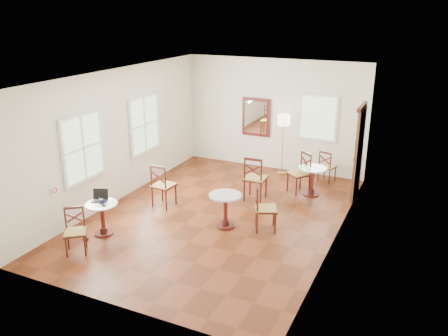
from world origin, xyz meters
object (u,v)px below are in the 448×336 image
chair_near_b (75,231)px  chair_near_a (163,185)px  laptop (100,198)px  power_adapter (86,239)px  chair_back_a (327,166)px  chair_mid_b (265,208)px  cafe_table_near (102,215)px  mouse (104,205)px  chair_mid_a (255,178)px  navy_mug (102,202)px  cafe_table_back (312,178)px  floor_lamp (283,124)px  cafe_table_mid (225,207)px  chair_back_b (300,173)px  water_glass (99,200)px

chair_near_b → chair_near_a: bearing=44.6°
laptop → power_adapter: (-0.03, -0.48, -0.69)m
chair_back_a → power_adapter: chair_back_a is taller
chair_back_a → chair_mid_b: bearing=96.9°
cafe_table_near → laptop: (-0.13, 0.13, 0.30)m
chair_near_b → mouse: 0.75m
chair_mid_a → chair_mid_b: bearing=115.8°
cafe_table_near → mouse: bearing=-32.2°
chair_near_a → mouse: size_ratio=11.27×
chair_near_a → navy_mug: chair_near_a is taller
cafe_table_near → chair_near_a: chair_near_a is taller
cafe_table_back → floor_lamp: floor_lamp is taller
floor_lamp → power_adapter: 5.84m
mouse → chair_back_a: bearing=57.9°
cafe_table_back → laptop: (-3.32, -3.60, 0.28)m
floor_lamp → laptop: 5.26m
chair_back_a → laptop: bearing=69.1°
chair_near_a → chair_mid_a: (1.73, 1.21, 0.03)m
laptop → mouse: 0.32m
mouse → power_adapter: bearing=-132.2°
cafe_table_mid → chair_back_a: size_ratio=0.85×
chair_back_b → mouse: bearing=-86.9°
navy_mug → chair_near_a: bearing=79.2°
chair_back_b → cafe_table_back: bearing=31.5°
chair_mid_b → power_adapter: (-2.96, -1.88, -0.45)m
cafe_table_back → laptop: size_ratio=1.88×
floor_lamp → navy_mug: 5.33m
chair_back_b → laptop: size_ratio=2.69×
cafe_table_mid → power_adapter: cafe_table_mid is taller
cafe_table_back → chair_back_b: size_ratio=0.70×
chair_mid_a → mouse: 3.56m
navy_mug → water_glass: size_ratio=1.35×
chair_mid_a → chair_back_a: size_ratio=1.28×
cafe_table_back → cafe_table_mid: bearing=-115.6°
chair_mid_a → water_glass: chair_mid_a is taller
cafe_table_back → chair_near_a: size_ratio=0.69×
cafe_table_back → water_glass: 4.93m
cafe_table_near → cafe_table_back: size_ratio=0.96×
chair_near_b → navy_mug: chair_near_b is taller
chair_near_b → chair_mid_a: 4.21m
chair_mid_a → chair_back_b: bearing=-135.6°
chair_back_b → chair_back_a: bearing=105.7°
floor_lamp → chair_mid_a: bearing=-90.2°
cafe_table_back → mouse: size_ratio=7.78×
cafe_table_near → chair_mid_b: bearing=28.4°
cafe_table_mid → navy_mug: size_ratio=6.12×
chair_back_b → power_adapter: 5.14m
laptop → power_adapter: laptop is taller
cafe_table_back → navy_mug: 4.91m
mouse → floor_lamp: bearing=69.7°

